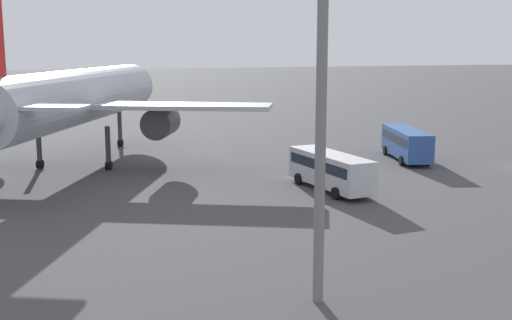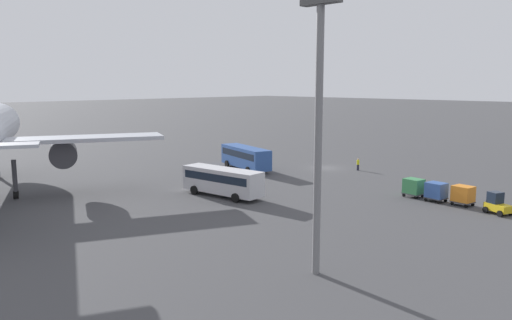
{
  "view_description": "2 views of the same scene",
  "coord_description": "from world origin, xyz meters",
  "px_view_note": "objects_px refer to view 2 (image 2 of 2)",
  "views": [
    {
      "loc": [
        -51.35,
        45.86,
        11.97
      ],
      "look_at": [
        0.56,
        28.49,
        2.23
      ],
      "focal_mm": 45.0,
      "sensor_mm": 36.0,
      "label": 1
    },
    {
      "loc": [
        -44.4,
        59.04,
        12.5
      ],
      "look_at": [
        -6.92,
        21.52,
        4.3
      ],
      "focal_mm": 35.0,
      "sensor_mm": 36.0,
      "label": 2
    }
  ],
  "objects_px": {
    "cargo_cart_green": "(414,187)",
    "worker_person": "(358,164)",
    "cargo_cart_orange": "(463,194)",
    "shuttle_bus_near": "(245,156)",
    "baggage_tug": "(497,204)",
    "shuttle_bus_far": "(222,180)",
    "cargo_cart_blue": "(436,191)"
  },
  "relations": [
    {
      "from": "baggage_tug",
      "to": "cargo_cart_orange",
      "type": "height_order",
      "value": "baggage_tug"
    },
    {
      "from": "shuttle_bus_near",
      "to": "cargo_cart_orange",
      "type": "xyz_separation_m",
      "value": [
        -31.49,
        -0.78,
        -0.78
      ]
    },
    {
      "from": "worker_person",
      "to": "baggage_tug",
      "type": "bearing_deg",
      "value": 154.42
    },
    {
      "from": "cargo_cart_blue",
      "to": "baggage_tug",
      "type": "bearing_deg",
      "value": 175.09
    },
    {
      "from": "cargo_cart_orange",
      "to": "cargo_cart_green",
      "type": "relative_size",
      "value": 1.0
    },
    {
      "from": "shuttle_bus_near",
      "to": "cargo_cart_green",
      "type": "height_order",
      "value": "shuttle_bus_near"
    },
    {
      "from": "worker_person",
      "to": "cargo_cart_green",
      "type": "bearing_deg",
      "value": 143.8
    },
    {
      "from": "shuttle_bus_near",
      "to": "cargo_cart_blue",
      "type": "xyz_separation_m",
      "value": [
        -28.75,
        -0.48,
        -0.78
      ]
    },
    {
      "from": "baggage_tug",
      "to": "worker_person",
      "type": "relative_size",
      "value": 1.57
    },
    {
      "from": "shuttle_bus_far",
      "to": "cargo_cart_orange",
      "type": "distance_m",
      "value": 25.41
    },
    {
      "from": "shuttle_bus_far",
      "to": "cargo_cart_green",
      "type": "height_order",
      "value": "shuttle_bus_far"
    },
    {
      "from": "shuttle_bus_far",
      "to": "cargo_cart_blue",
      "type": "relative_size",
      "value": 4.64
    },
    {
      "from": "shuttle_bus_far",
      "to": "worker_person",
      "type": "relative_size",
      "value": 5.88
    },
    {
      "from": "cargo_cart_orange",
      "to": "worker_person",
      "type": "bearing_deg",
      "value": -27.72
    },
    {
      "from": "worker_person",
      "to": "cargo_cart_orange",
      "type": "relative_size",
      "value": 0.79
    },
    {
      "from": "shuttle_bus_near",
      "to": "shuttle_bus_far",
      "type": "distance_m",
      "value": 17.52
    },
    {
      "from": "cargo_cart_green",
      "to": "worker_person",
      "type": "bearing_deg",
      "value": -36.2
    },
    {
      "from": "worker_person",
      "to": "cargo_cart_blue",
      "type": "bearing_deg",
      "value": 147.82
    },
    {
      "from": "shuttle_bus_far",
      "to": "cargo_cart_blue",
      "type": "xyz_separation_m",
      "value": [
        -18.03,
        -14.34,
        -0.69
      ]
    },
    {
      "from": "cargo_cart_orange",
      "to": "cargo_cart_green",
      "type": "distance_m",
      "value": 5.47
    },
    {
      "from": "cargo_cart_blue",
      "to": "shuttle_bus_near",
      "type": "bearing_deg",
      "value": 0.96
    },
    {
      "from": "baggage_tug",
      "to": "cargo_cart_green",
      "type": "height_order",
      "value": "baggage_tug"
    },
    {
      "from": "shuttle_bus_far",
      "to": "cargo_cart_blue",
      "type": "distance_m",
      "value": 23.04
    },
    {
      "from": "shuttle_bus_near",
      "to": "cargo_cart_orange",
      "type": "bearing_deg",
      "value": -163.12
    },
    {
      "from": "baggage_tug",
      "to": "worker_person",
      "type": "height_order",
      "value": "baggage_tug"
    },
    {
      "from": "shuttle_bus_far",
      "to": "baggage_tug",
      "type": "xyz_separation_m",
      "value": [
        -24.44,
        -13.79,
        -0.94
      ]
    },
    {
      "from": "shuttle_bus_near",
      "to": "worker_person",
      "type": "xyz_separation_m",
      "value": [
        -12.02,
        -11.01,
        -1.1
      ]
    },
    {
      "from": "shuttle_bus_near",
      "to": "cargo_cart_blue",
      "type": "bearing_deg",
      "value": -163.58
    },
    {
      "from": "shuttle_bus_far",
      "to": "worker_person",
      "type": "xyz_separation_m",
      "value": [
        -1.29,
        -24.87,
        -1.01
      ]
    },
    {
      "from": "cargo_cart_blue",
      "to": "cargo_cart_green",
      "type": "height_order",
      "value": "same"
    },
    {
      "from": "cargo_cart_orange",
      "to": "cargo_cart_blue",
      "type": "xyz_separation_m",
      "value": [
        2.73,
        0.3,
        0.0
      ]
    },
    {
      "from": "shuttle_bus_near",
      "to": "baggage_tug",
      "type": "relative_size",
      "value": 4.0
    }
  ]
}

